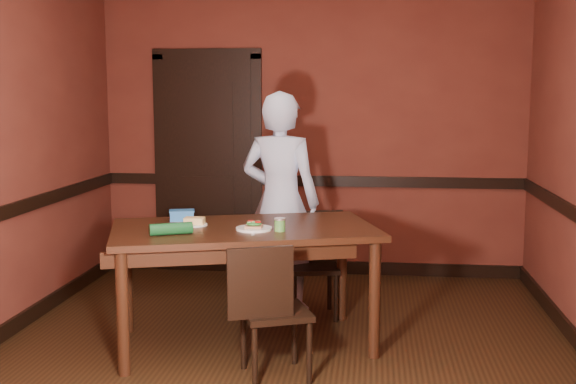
% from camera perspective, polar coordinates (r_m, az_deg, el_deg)
% --- Properties ---
extents(floor, '(4.00, 4.50, 0.01)m').
position_cam_1_polar(floor, '(4.93, -0.49, -12.73)').
color(floor, black).
rests_on(floor, ground).
extents(wall_back, '(4.00, 0.02, 2.70)m').
position_cam_1_polar(wall_back, '(6.87, 1.87, 4.63)').
color(wall_back, maroon).
rests_on(wall_back, ground).
extents(wall_front, '(4.00, 0.02, 2.70)m').
position_cam_1_polar(wall_front, '(2.44, -7.22, -1.29)').
color(wall_front, maroon).
rests_on(wall_front, ground).
extents(dado_back, '(4.00, 0.03, 0.10)m').
position_cam_1_polar(dado_back, '(6.89, 1.85, 0.89)').
color(dado_back, black).
rests_on(dado_back, ground).
extents(baseboard_back, '(4.00, 0.03, 0.12)m').
position_cam_1_polar(baseboard_back, '(7.04, 1.82, -5.91)').
color(baseboard_back, black).
rests_on(baseboard_back, ground).
extents(baseboard_left, '(0.03, 4.50, 0.12)m').
position_cam_1_polar(baseboard_left, '(5.51, -21.78, -10.41)').
color(baseboard_left, black).
rests_on(baseboard_left, ground).
extents(door, '(1.05, 0.07, 2.20)m').
position_cam_1_polar(door, '(7.01, -6.34, 2.53)').
color(door, black).
rests_on(door, ground).
extents(dining_table, '(1.99, 1.48, 0.83)m').
position_cam_1_polar(dining_table, '(5.02, -3.46, -7.41)').
color(dining_table, black).
rests_on(dining_table, floor).
extents(chair_far, '(0.45, 0.45, 0.81)m').
position_cam_1_polar(chair_far, '(5.63, 1.96, -5.82)').
color(chair_far, black).
rests_on(chair_far, floor).
extents(chair_near, '(0.51, 0.51, 0.85)m').
position_cam_1_polar(chair_near, '(4.45, -1.00, -9.28)').
color(chair_near, black).
rests_on(chair_near, floor).
extents(person, '(0.71, 0.54, 1.75)m').
position_cam_1_polar(person, '(5.72, -0.61, -0.81)').
color(person, silver).
rests_on(person, floor).
extents(sandwich_plate, '(0.24, 0.24, 0.06)m').
position_cam_1_polar(sandwich_plate, '(4.81, -2.70, -2.80)').
color(sandwich_plate, white).
rests_on(sandwich_plate, dining_table).
extents(sauce_jar, '(0.08, 0.08, 0.09)m').
position_cam_1_polar(sauce_jar, '(4.75, -0.65, -2.59)').
color(sauce_jar, '#4C8D3A').
rests_on(sauce_jar, dining_table).
extents(cheese_saucer, '(0.18, 0.18, 0.06)m').
position_cam_1_polar(cheese_saucer, '(5.00, -7.40, -2.39)').
color(cheese_saucer, white).
rests_on(cheese_saucer, dining_table).
extents(food_tub, '(0.20, 0.16, 0.07)m').
position_cam_1_polar(food_tub, '(5.21, -8.38, -1.83)').
color(food_tub, '#2F75C6').
rests_on(food_tub, dining_table).
extents(wrapped_veg, '(0.28, 0.19, 0.08)m').
position_cam_1_polar(wrapped_veg, '(4.70, -9.24, -2.89)').
color(wrapped_veg, '#12471E').
rests_on(wrapped_veg, dining_table).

